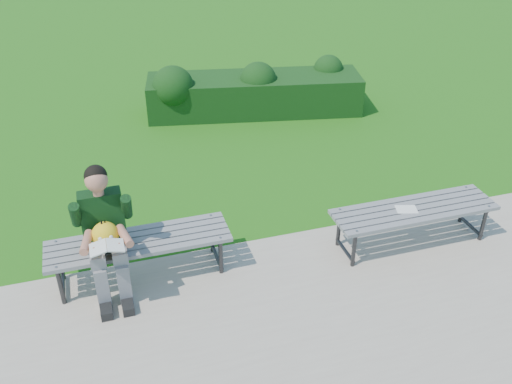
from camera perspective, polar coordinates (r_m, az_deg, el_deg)
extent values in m
plane|color=#146B12|center=(6.46, 2.13, -4.56)|extent=(80.00, 80.00, 0.00)
cube|color=#B4A594|center=(5.25, 8.57, -15.25)|extent=(30.00, 3.50, 0.02)
cube|color=#154115|center=(9.43, -0.16, 9.74)|extent=(3.53, 1.51, 0.60)
sphere|color=#154115|center=(9.10, -8.30, 10.40)|extent=(0.76, 0.76, 0.65)
sphere|color=#154115|center=(9.26, 0.22, 11.11)|extent=(0.69, 0.69, 0.59)
sphere|color=#154115|center=(9.81, 7.24, 12.04)|extent=(0.58, 0.58, 0.49)
cube|color=gray|center=(5.59, -11.40, -6.08)|extent=(1.80, 0.08, 0.04)
cube|color=gray|center=(5.67, -11.53, -5.46)|extent=(1.80, 0.08, 0.04)
cube|color=gray|center=(5.76, -11.66, -4.86)|extent=(1.80, 0.08, 0.04)
cube|color=gray|center=(5.84, -11.79, -4.28)|extent=(1.80, 0.09, 0.04)
cube|color=gray|center=(5.93, -11.91, -3.72)|extent=(1.80, 0.09, 0.04)
cylinder|color=#2D2D30|center=(5.77, -18.95, -8.93)|extent=(0.04, 0.04, 0.41)
cylinder|color=#2D2D30|center=(6.07, -19.00, -6.68)|extent=(0.04, 0.04, 0.41)
cylinder|color=#2D2D30|center=(5.80, -19.28, -6.37)|extent=(0.04, 0.42, 0.04)
cylinder|color=#2D2D30|center=(6.00, -18.73, -8.85)|extent=(0.04, 0.42, 0.04)
cylinder|color=gray|center=(5.60, -19.38, -7.10)|extent=(0.02, 0.02, 0.01)
cylinder|color=gray|center=(5.94, -19.41, -4.68)|extent=(0.02, 0.02, 0.01)
cylinder|color=#2D2D30|center=(5.83, -3.55, -6.45)|extent=(0.04, 0.04, 0.41)
cylinder|color=#2D2D30|center=(6.12, -4.42, -4.35)|extent=(0.04, 0.04, 0.41)
cylinder|color=#2D2D30|center=(5.87, -4.06, -3.95)|extent=(0.04, 0.42, 0.04)
cylinder|color=#2D2D30|center=(6.06, -3.94, -6.47)|extent=(0.04, 0.42, 0.04)
cylinder|color=gray|center=(5.66, -3.59, -4.57)|extent=(0.02, 0.02, 0.01)
cylinder|color=gray|center=(5.99, -4.55, -2.33)|extent=(0.02, 0.02, 0.01)
cube|color=gray|center=(6.20, 16.53, -2.71)|extent=(1.80, 0.08, 0.04)
cube|color=gray|center=(6.27, 16.04, -2.21)|extent=(1.80, 0.08, 0.04)
cube|color=gray|center=(6.34, 15.56, -1.71)|extent=(1.80, 0.08, 0.04)
cube|color=gray|center=(6.41, 15.10, -1.23)|extent=(1.80, 0.08, 0.04)
cube|color=gray|center=(6.49, 14.64, -0.76)|extent=(1.80, 0.08, 0.04)
cylinder|color=#2D2D30|center=(5.99, 9.77, -5.72)|extent=(0.04, 0.04, 0.41)
cylinder|color=#2D2D30|center=(6.26, 8.27, -3.72)|extent=(0.04, 0.04, 0.41)
cylinder|color=#2D2D30|center=(6.02, 9.14, -3.29)|extent=(0.04, 0.42, 0.04)
cylinder|color=#2D2D30|center=(6.21, 8.89, -5.78)|extent=(0.04, 0.42, 0.04)
cylinder|color=gray|center=(5.83, 10.06, -3.86)|extent=(0.02, 0.02, 0.01)
cylinder|color=gray|center=(6.13, 8.38, -1.73)|extent=(0.02, 0.02, 0.01)
cylinder|color=#2D2D30|center=(6.75, 21.77, -3.02)|extent=(0.04, 0.04, 0.41)
cylinder|color=#2D2D30|center=(7.00, 19.98, -1.36)|extent=(0.04, 0.04, 0.41)
cylinder|color=#2D2D30|center=(6.78, 21.15, -0.89)|extent=(0.04, 0.42, 0.04)
cylinder|color=#2D2D30|center=(6.95, 20.63, -3.17)|extent=(0.04, 0.42, 0.04)
cylinder|color=gray|center=(6.62, 22.28, -1.32)|extent=(0.02, 0.02, 0.01)
cylinder|color=gray|center=(6.88, 20.27, 0.46)|extent=(0.02, 0.02, 0.01)
cube|color=slate|center=(5.58, -15.63, -5.74)|extent=(0.14, 0.42, 0.13)
cube|color=slate|center=(5.57, -13.59, -5.42)|extent=(0.14, 0.42, 0.13)
cube|color=slate|center=(5.61, -15.08, -9.17)|extent=(0.12, 0.13, 0.45)
cube|color=slate|center=(5.61, -13.04, -8.86)|extent=(0.12, 0.13, 0.45)
cube|color=black|center=(5.65, -14.76, -11.20)|extent=(0.11, 0.26, 0.09)
cube|color=black|center=(5.65, -12.71, -10.89)|extent=(0.11, 0.26, 0.09)
cube|color=black|center=(5.62, -15.06, -2.64)|extent=(0.40, 0.30, 0.59)
cylinder|color=#BE745E|center=(5.43, -15.50, 0.04)|extent=(0.10, 0.10, 0.08)
sphere|color=#BE745E|center=(5.35, -15.68, 1.12)|extent=(0.21, 0.21, 0.21)
sphere|color=black|center=(5.36, -15.75, 1.55)|extent=(0.21, 0.21, 0.21)
cylinder|color=black|center=(5.46, -17.60, -2.19)|extent=(0.10, 0.21, 0.30)
cylinder|color=black|center=(5.45, -12.82, -1.44)|extent=(0.10, 0.21, 0.30)
cylinder|color=#BE745E|center=(5.36, -16.60, -4.85)|extent=(0.14, 0.31, 0.08)
cylinder|color=#BE745E|center=(5.36, -12.99, -4.30)|extent=(0.14, 0.31, 0.08)
sphere|color=#BE745E|center=(5.23, -15.75, -5.74)|extent=(0.09, 0.09, 0.09)
sphere|color=#BE745E|center=(5.23, -13.57, -5.40)|extent=(0.09, 0.09, 0.09)
sphere|color=gold|center=(5.45, -14.85, -4.15)|extent=(0.25, 0.25, 0.25)
cone|color=#FF9301|center=(5.36, -14.75, -4.89)|extent=(0.07, 0.07, 0.07)
cone|color=black|center=(5.39, -15.20, -2.99)|extent=(0.03, 0.05, 0.08)
cone|color=black|center=(5.40, -14.88, -2.93)|extent=(0.03, 0.04, 0.07)
sphere|color=white|center=(5.35, -15.29, -4.55)|extent=(0.05, 0.05, 0.05)
sphere|color=white|center=(5.35, -14.33, -4.41)|extent=(0.05, 0.05, 0.05)
cube|color=white|center=(5.19, -15.53, -5.43)|extent=(0.15, 0.20, 0.05)
cube|color=white|center=(5.18, -13.89, -5.18)|extent=(0.15, 0.20, 0.05)
cube|color=white|center=(6.28, 14.81, -1.69)|extent=(0.26, 0.22, 0.01)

